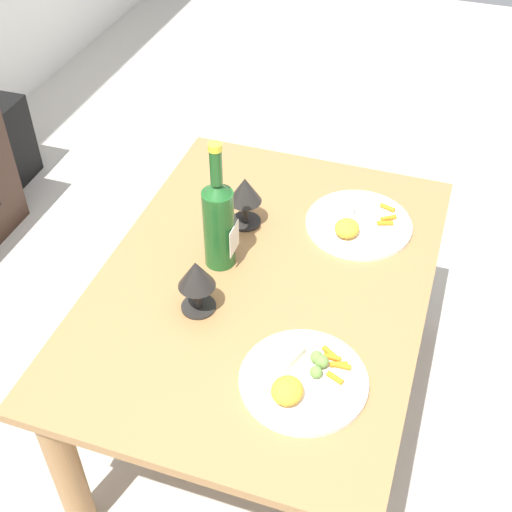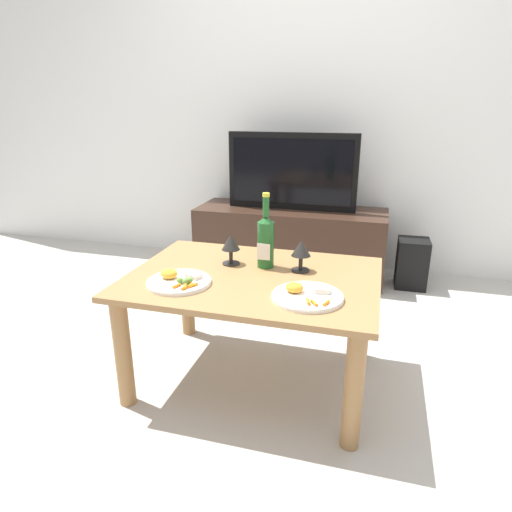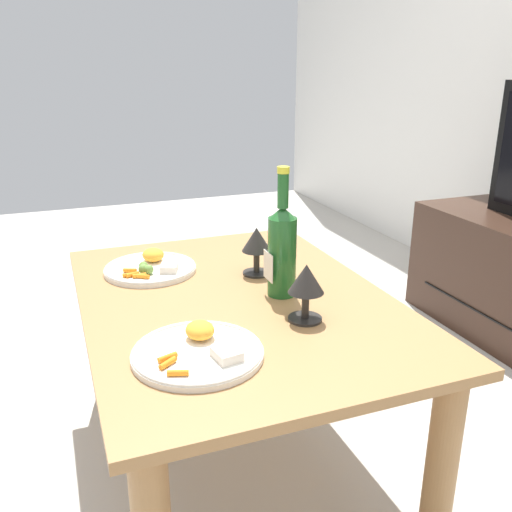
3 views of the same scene
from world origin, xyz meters
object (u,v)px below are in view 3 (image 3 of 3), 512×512
dining_table (236,330)px  wine_bottle (282,247)px  goblet_right (306,282)px  dinner_plate_right (199,351)px  dinner_plate_left (151,267)px  goblet_left (257,243)px

dining_table → wine_bottle: 0.25m
goblet_right → dinner_plate_right: 0.30m
goblet_right → dinner_plate_left: (-0.45, -0.28, -0.08)m
wine_bottle → dinner_plate_left: size_ratio=1.27×
goblet_left → dinner_plate_left: goblet_left is taller
goblet_right → dinner_plate_left: 0.53m
goblet_right → dinner_plate_left: size_ratio=0.53×
goblet_left → dinner_plate_left: bearing=-114.8°
goblet_left → dinner_plate_right: size_ratio=0.51×
goblet_left → goblet_right: size_ratio=1.00×
wine_bottle → dinner_plate_right: size_ratio=1.23×
dinner_plate_left → dinner_plate_right: size_ratio=0.97×
dining_table → dinner_plate_right: dinner_plate_right is taller
dinner_plate_left → dinner_plate_right: same height
wine_bottle → goblet_left: bearing=-177.1°
goblet_left → dinner_plate_right: bearing=-35.1°
wine_bottle → goblet_right: size_ratio=2.41×
goblet_left → dinner_plate_right: 0.49m
goblet_left → dinner_plate_right: (0.39, -0.28, -0.08)m
dinner_plate_right → dinner_plate_left: bearing=-179.9°
dinner_plate_left → wine_bottle: bearing=44.8°
goblet_right → dining_table: bearing=-149.3°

